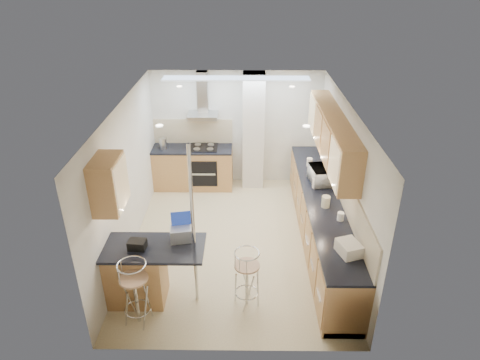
{
  "coord_description": "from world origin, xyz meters",
  "views": [
    {
      "loc": [
        0.15,
        -6.29,
        4.51
      ],
      "look_at": [
        0.09,
        0.2,
        1.14
      ],
      "focal_mm": 32.0,
      "sensor_mm": 36.0,
      "label": 1
    }
  ],
  "objects_px": {
    "bar_stool_near": "(136,293)",
    "bar_stool_end": "(247,279)",
    "laptop": "(181,234)",
    "microwave": "(321,175)",
    "bread_bin": "(349,248)"
  },
  "relations": [
    {
      "from": "bread_bin",
      "to": "bar_stool_near",
      "type": "bearing_deg",
      "value": 168.64
    },
    {
      "from": "laptop",
      "to": "bar_stool_near",
      "type": "bearing_deg",
      "value": -142.74
    },
    {
      "from": "bar_stool_end",
      "to": "bread_bin",
      "type": "bearing_deg",
      "value": -53.12
    },
    {
      "from": "microwave",
      "to": "laptop",
      "type": "relative_size",
      "value": 1.81
    },
    {
      "from": "bar_stool_near",
      "to": "bread_bin",
      "type": "xyz_separation_m",
      "value": [
        2.89,
        0.35,
        0.51
      ]
    },
    {
      "from": "microwave",
      "to": "bar_stool_end",
      "type": "relative_size",
      "value": 0.57
    },
    {
      "from": "laptop",
      "to": "bar_stool_near",
      "type": "height_order",
      "value": "laptop"
    },
    {
      "from": "laptop",
      "to": "microwave",
      "type": "bearing_deg",
      "value": 28.31
    },
    {
      "from": "laptop",
      "to": "bar_stool_end",
      "type": "relative_size",
      "value": 0.31
    },
    {
      "from": "laptop",
      "to": "bar_stool_end",
      "type": "xyz_separation_m",
      "value": [
        0.94,
        -0.27,
        -0.57
      ]
    },
    {
      "from": "bar_stool_near",
      "to": "bar_stool_end",
      "type": "xyz_separation_m",
      "value": [
        1.5,
        0.35,
        -0.04
      ]
    },
    {
      "from": "laptop",
      "to": "bread_bin",
      "type": "distance_m",
      "value": 2.34
    },
    {
      "from": "microwave",
      "to": "bar_stool_near",
      "type": "height_order",
      "value": "microwave"
    },
    {
      "from": "bread_bin",
      "to": "bar_stool_end",
      "type": "bearing_deg",
      "value": 161.68
    },
    {
      "from": "bread_bin",
      "to": "microwave",
      "type": "bearing_deg",
      "value": 73.21
    }
  ]
}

